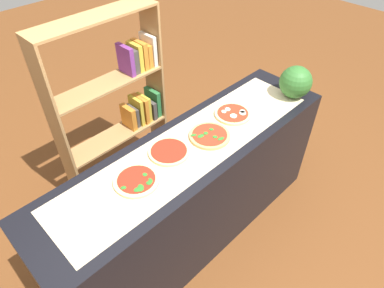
{
  "coord_description": "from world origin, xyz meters",
  "views": [
    {
      "loc": [
        -1.13,
        -1.13,
        2.38
      ],
      "look_at": [
        0.0,
        0.0,
        0.96
      ],
      "focal_mm": 31.6,
      "sensor_mm": 36.0,
      "label": 1
    }
  ],
  "objects_px": {
    "pizza_spinach_2": "(210,136)",
    "bookshelf": "(125,104)",
    "watermelon": "(296,82)",
    "pizza_spinach_0": "(137,180)",
    "pizza_plain_1": "(169,152)",
    "pizza_mozzarella_3": "(233,114)"
  },
  "relations": [
    {
      "from": "pizza_plain_1",
      "to": "pizza_mozzarella_3",
      "type": "relative_size",
      "value": 1.0
    },
    {
      "from": "pizza_spinach_0",
      "to": "pizza_mozzarella_3",
      "type": "xyz_separation_m",
      "value": [
        0.87,
        0.02,
        0.0
      ]
    },
    {
      "from": "pizza_spinach_2",
      "to": "bookshelf",
      "type": "height_order",
      "value": "bookshelf"
    },
    {
      "from": "pizza_spinach_0",
      "to": "watermelon",
      "type": "relative_size",
      "value": 1.1
    },
    {
      "from": "bookshelf",
      "to": "watermelon",
      "type": "bearing_deg",
      "value": -50.28
    },
    {
      "from": "pizza_mozzarella_3",
      "to": "pizza_spinach_2",
      "type": "bearing_deg",
      "value": -170.86
    },
    {
      "from": "pizza_mozzarella_3",
      "to": "bookshelf",
      "type": "bearing_deg",
      "value": 111.22
    },
    {
      "from": "pizza_spinach_0",
      "to": "bookshelf",
      "type": "relative_size",
      "value": 0.17
    },
    {
      "from": "pizza_plain_1",
      "to": "pizza_spinach_2",
      "type": "height_order",
      "value": "pizza_spinach_2"
    },
    {
      "from": "pizza_spinach_2",
      "to": "bookshelf",
      "type": "xyz_separation_m",
      "value": [
        -0.04,
        0.91,
        -0.18
      ]
    },
    {
      "from": "bookshelf",
      "to": "pizza_spinach_0",
      "type": "bearing_deg",
      "value": -121.41
    },
    {
      "from": "pizza_spinach_0",
      "to": "watermelon",
      "type": "bearing_deg",
      "value": -5.79
    },
    {
      "from": "pizza_plain_1",
      "to": "pizza_spinach_2",
      "type": "distance_m",
      "value": 0.3
    },
    {
      "from": "watermelon",
      "to": "pizza_spinach_0",
      "type": "bearing_deg",
      "value": 174.21
    },
    {
      "from": "pizza_spinach_2",
      "to": "bookshelf",
      "type": "distance_m",
      "value": 0.93
    },
    {
      "from": "pizza_mozzarella_3",
      "to": "watermelon",
      "type": "height_order",
      "value": "watermelon"
    },
    {
      "from": "pizza_mozzarella_3",
      "to": "watermelon",
      "type": "distance_m",
      "value": 0.55
    },
    {
      "from": "pizza_plain_1",
      "to": "watermelon",
      "type": "xyz_separation_m",
      "value": [
        1.1,
        -0.19,
        0.11
      ]
    },
    {
      "from": "pizza_spinach_0",
      "to": "pizza_mozzarella_3",
      "type": "height_order",
      "value": "pizza_mozzarella_3"
    },
    {
      "from": "watermelon",
      "to": "pizza_spinach_2",
      "type": "bearing_deg",
      "value": 171.89
    },
    {
      "from": "watermelon",
      "to": "bookshelf",
      "type": "distance_m",
      "value": 1.36
    },
    {
      "from": "watermelon",
      "to": "bookshelf",
      "type": "height_order",
      "value": "bookshelf"
    }
  ]
}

